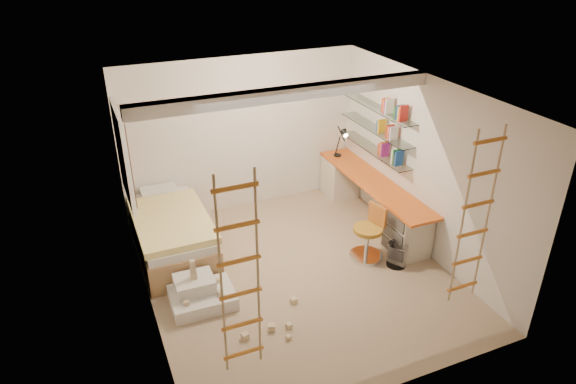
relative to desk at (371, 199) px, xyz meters
name	(u,v)px	position (x,y,z in m)	size (l,w,h in m)	color
floor	(296,273)	(-1.72, -0.86, -0.40)	(4.50, 4.50, 0.00)	tan
ceiling_beam	(288,94)	(-1.72, -0.56, 2.12)	(4.00, 0.18, 0.16)	white
window_frame	(123,155)	(-3.69, 0.64, 1.15)	(0.06, 1.15, 1.35)	white
window_blind	(126,155)	(-3.65, 0.64, 1.15)	(0.02, 1.00, 1.20)	#4C2D1E
rope_ladder_left	(240,278)	(-3.07, -2.61, 1.11)	(0.41, 0.04, 2.13)	orange
rope_ladder_right	(475,219)	(-0.37, -2.61, 1.11)	(0.41, 0.04, 2.13)	orange
waste_bin	(397,254)	(-0.30, -1.24, -0.23)	(0.29, 0.29, 0.36)	white
desk	(371,199)	(0.00, 0.00, 0.00)	(0.56, 2.80, 0.75)	orange
shelves	(376,129)	(0.15, 0.27, 1.10)	(0.25, 1.80, 0.71)	white
bed	(172,233)	(-3.20, 0.36, -0.07)	(1.02, 2.00, 0.69)	#AD7F51
task_lamp	(343,138)	(-0.05, 0.96, 0.73)	(0.14, 0.36, 0.57)	black
swivel_chair	(368,239)	(-0.59, -0.90, -0.10)	(0.59, 0.59, 0.83)	#AF7D21
play_platform	(200,294)	(-3.12, -0.96, -0.26)	(0.83, 0.65, 0.36)	silver
toy_blocks	(235,299)	(-2.77, -1.34, -0.18)	(1.39, 1.22, 0.63)	#CCB284
books	(376,121)	(0.15, 0.27, 1.24)	(0.14, 0.64, 0.92)	#194CA5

